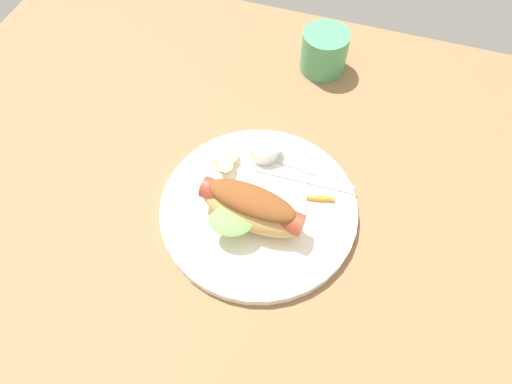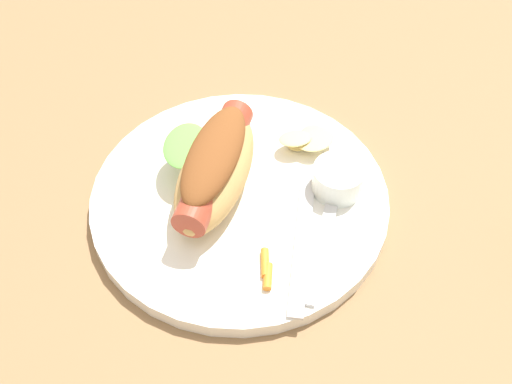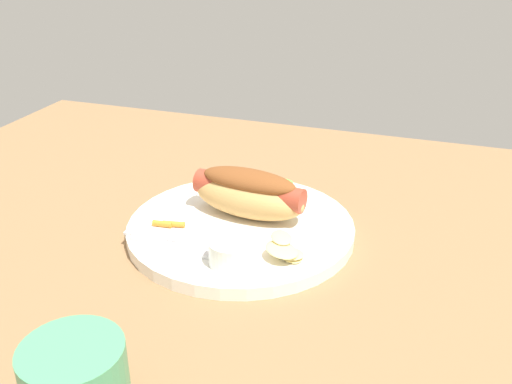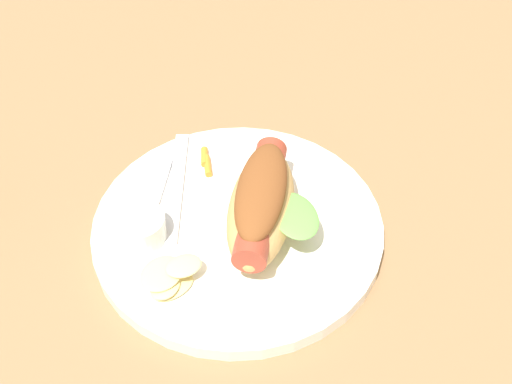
{
  "view_description": "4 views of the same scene",
  "coord_description": "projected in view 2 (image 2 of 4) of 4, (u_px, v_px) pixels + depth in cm",
  "views": [
    {
      "loc": [
        12.38,
        -34.7,
        59.0
      ],
      "look_at": [
        2.05,
        -2.95,
        6.6
      ],
      "focal_mm": 32.26,
      "sensor_mm": 36.0,
      "label": 1
    },
    {
      "loc": [
        40.89,
        5.54,
        49.56
      ],
      "look_at": [
        3.36,
        -0.29,
        3.71
      ],
      "focal_mm": 45.17,
      "sensor_mm": 36.0,
      "label": 2
    },
    {
      "loc": [
        -20.53,
        58.65,
        37.18
      ],
      "look_at": [
        0.73,
        -3.8,
        5.42
      ],
      "focal_mm": 40.78,
      "sensor_mm": 36.0,
      "label": 3
    },
    {
      "loc": [
        -41.1,
        -5.26,
        51.39
      ],
      "look_at": [
        2.01,
        -3.9,
        6.26
      ],
      "focal_mm": 46.81,
      "sensor_mm": 36.0,
      "label": 4
    }
  ],
  "objects": [
    {
      "name": "ground_plane",
      "position": [
        264.0,
        196.0,
        0.65
      ],
      "size": [
        120.0,
        90.0,
        1.8
      ],
      "primitive_type": "cube",
      "color": "olive"
    },
    {
      "name": "plate",
      "position": [
        240.0,
        200.0,
        0.63
      ],
      "size": [
        28.79,
        28.79,
        1.6
      ],
      "primitive_type": "cylinder",
      "color": "white",
      "rests_on": "ground_plane"
    },
    {
      "name": "sauce_ramekin",
      "position": [
        338.0,
        181.0,
        0.61
      ],
      "size": [
        4.95,
        4.95,
        2.84
      ],
      "primitive_type": "cylinder",
      "color": "white",
      "rests_on": "plate"
    },
    {
      "name": "fork",
      "position": [
        324.0,
        235.0,
        0.59
      ],
      "size": [
        15.82,
        2.8,
        0.4
      ],
      "rotation": [
        0.0,
        0.0,
        3.04
      ],
      "color": "silver",
      "rests_on": "plate"
    },
    {
      "name": "carrot_garnish",
      "position": [
        266.0,
        269.0,
        0.56
      ],
      "size": [
        4.1,
        1.54,
        0.76
      ],
      "color": "orange",
      "rests_on": "plate"
    },
    {
      "name": "chips_pile",
      "position": [
        308.0,
        139.0,
        0.66
      ],
      "size": [
        5.8,
        6.66,
        2.02
      ],
      "color": "#DEC97E",
      "rests_on": "plate"
    },
    {
      "name": "knife",
      "position": [
        302.0,
        242.0,
        0.58
      ],
      "size": [
        15.68,
        1.87,
        0.36
      ],
      "primitive_type": "cube",
      "rotation": [
        0.0,
        0.0,
        3.17
      ],
      "color": "silver",
      "rests_on": "plate"
    },
    {
      "name": "hot_dog",
      "position": [
        214.0,
        166.0,
        0.6
      ],
      "size": [
        15.77,
        9.96,
        6.33
      ],
      "rotation": [
        0.0,
        0.0,
        3.02
      ],
      "color": "tan",
      "rests_on": "plate"
    }
  ]
}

